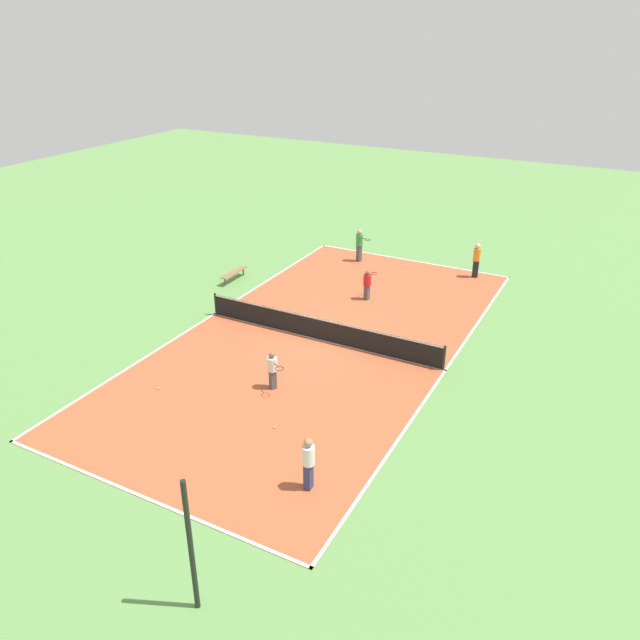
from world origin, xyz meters
The scene contains 13 objects.
ground_plane centered at (0.00, 0.00, 0.00)m, with size 80.00×80.00×0.00m, color #60934C.
court_surface centered at (0.00, 0.00, 0.01)m, with size 10.62×20.94×0.02m.
tennis_net centered at (0.00, 0.00, 0.53)m, with size 10.42×0.10×0.99m.
bench centered at (6.76, -3.67, 0.39)m, with size 0.36×1.88×0.45m.
player_far_white centered at (-0.26, 4.02, 0.82)m, with size 0.96×0.79×1.41m.
player_near_white centered at (-3.86, 8.00, 0.97)m, with size 0.38×0.38×1.66m.
player_coach_red centered at (-0.03, -4.59, 0.82)m, with size 0.44×0.96×1.42m.
player_far_green centered at (2.40, -9.03, 1.03)m, with size 0.99×0.64×1.75m.
player_center_orange centered at (-3.72, -9.64, 1.04)m, with size 0.49×0.49×1.77m.
tennis_ball_near_net centered at (1.40, -5.54, 0.06)m, with size 0.07×0.07×0.07m, color #CCE033.
tennis_ball_far_baseline centered at (3.27, 5.97, 0.06)m, with size 0.07×0.07×0.07m, color #CCE033.
tennis_ball_left_sideline centered at (-1.57, 6.05, 0.06)m, with size 0.07×0.07×0.07m, color #CCE033.
fence_post_back_left centered at (-3.54, 12.53, 1.77)m, with size 0.12×0.12×3.54m.
Camera 1 is at (-10.45, 19.82, 11.75)m, focal length 35.00 mm.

